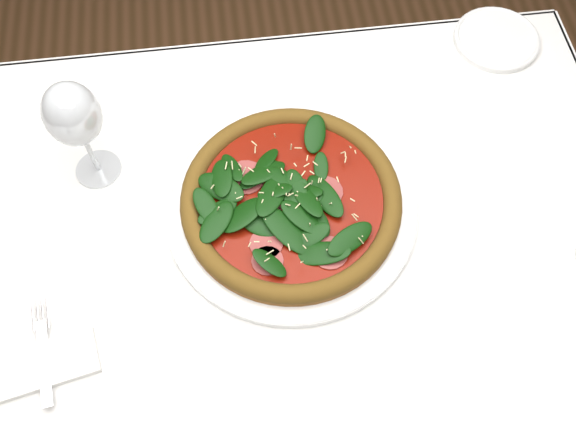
{
  "coord_description": "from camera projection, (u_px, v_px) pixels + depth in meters",
  "views": [
    {
      "loc": [
        -0.01,
        -0.43,
        1.62
      ],
      "look_at": [
        0.05,
        0.02,
        0.77
      ],
      "focal_mm": 40.0,
      "sensor_mm": 36.0,
      "label": 1
    }
  ],
  "objects": [
    {
      "name": "napkin",
      "position": [
        46.0,
        364.0,
        0.87
      ],
      "size": [
        0.15,
        0.09,
        0.01
      ],
      "primitive_type": "cube",
      "rotation": [
        0.0,
        0.0,
        0.2
      ],
      "color": "silver",
      "rests_on": "dining_table"
    },
    {
      "name": "saucer_far",
      "position": [
        497.0,
        39.0,
        1.15
      ],
      "size": [
        0.15,
        0.15,
        0.01
      ],
      "color": "white",
      "rests_on": "dining_table"
    },
    {
      "name": "plate",
      "position": [
        291.0,
        205.0,
        0.98
      ],
      "size": [
        0.39,
        0.39,
        0.02
      ],
      "color": "white",
      "rests_on": "dining_table"
    },
    {
      "name": "dining_table",
      "position": [
        259.0,
        267.0,
        1.05
      ],
      "size": [
        1.21,
        0.81,
        0.75
      ],
      "color": "silver",
      "rests_on": "ground"
    },
    {
      "name": "ground",
      "position": [
        269.0,
        370.0,
        1.63
      ],
      "size": [
        6.0,
        6.0,
        0.0
      ],
      "primitive_type": "plane",
      "color": "brown",
      "rests_on": "ground"
    },
    {
      "name": "pizza",
      "position": [
        291.0,
        198.0,
        0.96
      ],
      "size": [
        0.36,
        0.36,
        0.04
      ],
      "rotation": [
        0.0,
        0.0,
        0.09
      ],
      "color": "#955F24",
      "rests_on": "plate"
    },
    {
      "name": "wine_glass",
      "position": [
        73.0,
        116.0,
        0.9
      ],
      "size": [
        0.08,
        0.08,
        0.2
      ],
      "color": "silver",
      "rests_on": "dining_table"
    },
    {
      "name": "fork",
      "position": [
        43.0,
        343.0,
        0.88
      ],
      "size": [
        0.04,
        0.16,
        0.0
      ],
      "rotation": [
        0.0,
        0.0,
        0.13
      ],
      "color": "silver",
      "rests_on": "napkin"
    }
  ]
}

